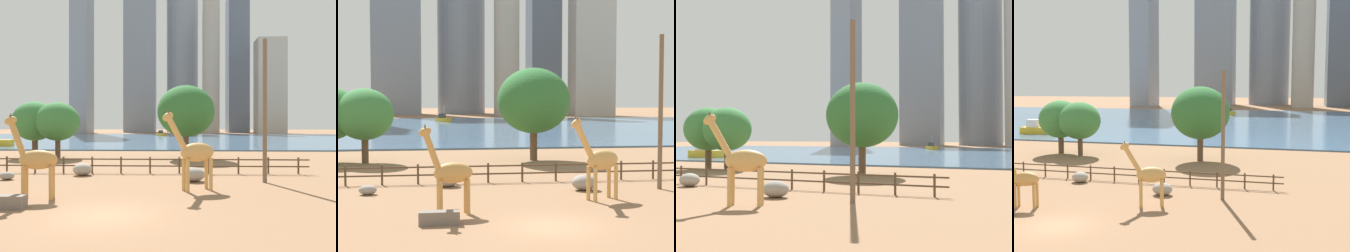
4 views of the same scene
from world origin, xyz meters
TOP-DOWN VIEW (x-y plane):
  - ground_plane at (0.00, 80.00)m, footprint 400.00×400.00m
  - harbor_water at (0.00, 77.00)m, footprint 180.00×86.00m
  - giraffe_tall at (-4.25, 2.84)m, footprint 2.70×1.07m
  - giraffe_companion at (3.94, 5.33)m, footprint 3.23×1.78m
  - utility_pole at (8.70, 8.21)m, footprint 0.28×0.28m
  - boulder_near_fence at (-4.23, 10.78)m, footprint 1.43×1.22m
  - boulder_by_pole at (4.00, 8.42)m, footprint 1.56×1.26m
  - boulder_small at (-8.88, 8.63)m, footprint 1.03×0.75m
  - feeding_trough at (-4.79, 0.97)m, footprint 1.80×0.60m
  - enclosure_fence at (-0.16, 12.00)m, footprint 26.12×0.14m
  - tree_left_large at (3.74, 23.73)m, footprint 6.53×6.53m
  - tree_center_broad at (-11.06, 23.73)m, footprint 4.97×4.97m
  - boat_ferry at (-3.54, 99.02)m, footprint 3.68×4.18m
  - skyline_tower_needle at (44.34, 139.16)m, footprint 12.90×10.22m
  - skyline_block_central at (4.02, 169.99)m, footprint 17.51×17.51m
  - skyline_block_right at (32.55, 158.54)m, footprint 10.40×13.68m
  - skyline_tower_short at (17.93, 147.30)m, footprint 8.40×8.40m

SIDE VIEW (x-z plane):
  - ground_plane at x=0.00m, z-range 0.00..0.00m
  - harbor_water at x=0.00m, z-range 0.00..0.20m
  - boulder_small at x=-8.88m, z-range 0.00..0.56m
  - feeding_trough at x=-4.79m, z-range 0.00..0.60m
  - boulder_near_fence at x=-4.23m, z-range 0.00..0.91m
  - boulder_by_pole at x=4.00m, z-range 0.00..0.95m
  - enclosure_fence at x=-0.16m, z-range 0.11..1.41m
  - boat_ferry at x=-3.54m, z-range -1.03..2.68m
  - giraffe_tall at x=-4.25m, z-range -0.16..4.23m
  - giraffe_companion at x=3.94m, z-range -0.11..4.56m
  - tree_center_broad at x=-11.06m, z-range 0.97..7.42m
  - utility_pole at x=8.70m, z-range 0.00..9.46m
  - tree_left_large at x=3.74m, z-range 1.20..9.52m
  - skyline_tower_needle at x=44.34m, z-range 0.00..43.46m
  - skyline_tower_short at x=17.93m, z-range 0.00..68.99m
  - skyline_block_right at x=32.55m, z-range 0.00..70.65m
  - skyline_block_central at x=4.02m, z-range 0.00..77.78m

